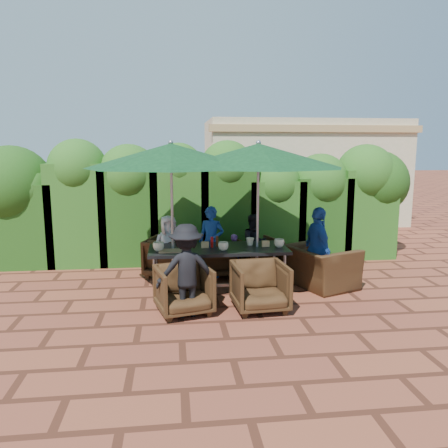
{
  "coord_description": "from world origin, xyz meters",
  "views": [
    {
      "loc": [
        -0.64,
        -6.71,
        2.31
      ],
      "look_at": [
        0.21,
        0.4,
        1.09
      ],
      "focal_mm": 35.0,
      "sensor_mm": 36.0,
      "label": 1
    }
  ],
  "objects": [
    {
      "name": "ground",
      "position": [
        0.0,
        0.0,
        0.0
      ],
      "size": [
        80.0,
        80.0,
        0.0
      ],
      "primitive_type": "plane",
      "color": "brown",
      "rests_on": "ground"
    },
    {
      "name": "dining_table",
      "position": [
        0.08,
        0.14,
        0.67
      ],
      "size": [
        2.23,
        0.9,
        0.75
      ],
      "color": "black",
      "rests_on": "ground"
    },
    {
      "name": "umbrella_left",
      "position": [
        -0.65,
        0.13,
        2.21
      ],
      "size": [
        2.67,
        2.67,
        2.46
      ],
      "color": "gray",
      "rests_on": "ground"
    },
    {
      "name": "umbrella_right",
      "position": [
        0.73,
        0.15,
        2.21
      ],
      "size": [
        2.76,
        2.76,
        2.46
      ],
      "color": "gray",
      "rests_on": "ground"
    },
    {
      "name": "chair_far_left",
      "position": [
        -0.72,
        1.19,
        0.4
      ],
      "size": [
        0.98,
        0.95,
        0.8
      ],
      "primitive_type": "imported",
      "rotation": [
        0.0,
        0.0,
        2.78
      ],
      "color": "black",
      "rests_on": "ground"
    },
    {
      "name": "chair_far_mid",
      "position": [
        0.19,
        1.12,
        0.36
      ],
      "size": [
        0.77,
        0.73,
        0.71
      ],
      "primitive_type": "imported",
      "rotation": [
        0.0,
        0.0,
        3.01
      ],
      "color": "black",
      "rests_on": "ground"
    },
    {
      "name": "chair_far_right",
      "position": [
        0.95,
        1.16,
        0.37
      ],
      "size": [
        0.9,
        0.87,
        0.74
      ],
      "primitive_type": "imported",
      "rotation": [
        0.0,
        0.0,
        3.47
      ],
      "color": "black",
      "rests_on": "ground"
    },
    {
      "name": "chair_near_left",
      "position": [
        -0.5,
        -0.72,
        0.38
      ],
      "size": [
        0.88,
        0.85,
        0.76
      ],
      "primitive_type": "imported",
      "rotation": [
        0.0,
        0.0,
        0.25
      ],
      "color": "black",
      "rests_on": "ground"
    },
    {
      "name": "chair_near_right",
      "position": [
        0.6,
        -0.73,
        0.39
      ],
      "size": [
        0.8,
        0.76,
        0.77
      ],
      "primitive_type": "imported",
      "rotation": [
        0.0,
        0.0,
        0.08
      ],
      "color": "black",
      "rests_on": "ground"
    },
    {
      "name": "chair_end_right",
      "position": [
        1.85,
        0.22,
        0.47
      ],
      "size": [
        1.03,
        1.24,
        0.93
      ],
      "primitive_type": "imported",
      "rotation": [
        0.0,
        0.0,
        1.94
      ],
      "color": "black",
      "rests_on": "ground"
    },
    {
      "name": "adult_far_left",
      "position": [
        -0.72,
        0.99,
        0.58
      ],
      "size": [
        0.64,
        0.48,
        1.16
      ],
      "primitive_type": "imported",
      "rotation": [
        0.0,
        0.0,
        0.26
      ],
      "color": "silver",
      "rests_on": "ground"
    },
    {
      "name": "adult_far_mid",
      "position": [
        0.05,
        1.02,
        0.65
      ],
      "size": [
        0.58,
        0.53,
        1.31
      ],
      "primitive_type": "imported",
      "rotation": [
        0.0,
        0.0,
        -0.38
      ],
      "color": "#1B4295",
      "rests_on": "ground"
    },
    {
      "name": "adult_far_right",
      "position": [
        0.87,
        1.14,
        0.57
      ],
      "size": [
        0.63,
        0.51,
        1.13
      ],
      "primitive_type": "imported",
      "rotation": [
        0.0,
        0.0,
        0.38
      ],
      "color": "black",
      "rests_on": "ground"
    },
    {
      "name": "adult_near_left",
      "position": [
        -0.46,
        -0.81,
        0.65
      ],
      "size": [
        0.88,
        0.49,
        1.31
      ],
      "primitive_type": "imported",
      "rotation": [
        0.0,
        0.0,
        3.28
      ],
      "color": "black",
      "rests_on": "ground"
    },
    {
      "name": "adult_end_right",
      "position": [
        1.74,
        0.12,
        0.69
      ],
      "size": [
        0.49,
        0.85,
        1.39
      ],
      "primitive_type": "imported",
      "rotation": [
        0.0,
        0.0,
        1.68
      ],
      "color": "#1B4295",
      "rests_on": "ground"
    },
    {
      "name": "child_left",
      "position": [
        -0.4,
        1.1,
        0.38
      ],
      "size": [
        0.28,
        0.23,
        0.77
      ],
      "primitive_type": "imported",
      "rotation": [
        0.0,
        0.0,
        0.02
      ],
      "color": "#EE54AC",
      "rests_on": "ground"
    },
    {
      "name": "child_right",
      "position": [
        0.51,
        1.16,
        0.38
      ],
      "size": [
        0.33,
        0.3,
        0.76
      ],
      "primitive_type": "imported",
      "rotation": [
        0.0,
        0.0,
        0.36
      ],
      "color": "#7F4699",
      "rests_on": "ground"
    },
    {
      "name": "pedestrian_a",
      "position": [
        1.88,
        4.12,
        0.95
      ],
      "size": [
        1.78,
        0.68,
        1.89
      ],
      "primitive_type": "imported",
      "rotation": [
        0.0,
        0.0,
        3.11
      ],
      "color": "green",
      "rests_on": "ground"
    },
    {
      "name": "pedestrian_b",
      "position": [
        2.44,
        4.43,
        0.87
      ],
      "size": [
        0.92,
        0.67,
        1.74
      ],
      "primitive_type": "imported",
      "rotation": [
        0.0,
        0.0,
        3.34
      ],
      "color": "#EE54AC",
      "rests_on": "ground"
    },
    {
      "name": "pedestrian_c",
      "position": [
        3.59,
        4.16,
        0.91
      ],
      "size": [
        1.18,
        1.22,
        1.82
      ],
      "primitive_type": "imported",
      "rotation": [
        0.0,
        0.0,
        2.31
      ],
      "color": "#94929B",
      "rests_on": "ground"
    },
    {
      "name": "cup_a",
      "position": [
        -0.87,
        0.01,
        0.82
      ],
      "size": [
        0.18,
        0.18,
        0.14
      ],
      "primitive_type": "imported",
      "color": "beige",
      "rests_on": "dining_table"
    },
    {
      "name": "cup_b",
      "position": [
        -0.48,
        0.19,
        0.82
      ],
      "size": [
        0.14,
        0.14,
        0.14
      ],
      "primitive_type": "imported",
      "color": "beige",
      "rests_on": "dining_table"
    },
    {
      "name": "cup_c",
      "position": [
        0.14,
        -0.06,
        0.82
      ],
      "size": [
        0.17,
        0.17,
        0.13
      ],
      "primitive_type": "imported",
      "color": "beige",
      "rests_on": "dining_table"
    },
    {
      "name": "cup_d",
      "position": [
        0.62,
        0.24,
        0.81
      ],
      "size": [
        0.13,
        0.13,
        0.13
      ],
      "primitive_type": "imported",
      "color": "beige",
      "rests_on": "dining_table"
    },
    {
      "name": "cup_e",
      "position": [
        1.07,
        0.05,
        0.82
      ],
      "size": [
        0.17,
        0.17,
        0.14
      ],
      "primitive_type": "imported",
      "color": "beige",
      "rests_on": "dining_table"
    },
    {
      "name": "ketchup_bottle",
      "position": [
        -0.02,
        0.17,
        0.83
      ],
      "size": [
        0.04,
        0.04,
        0.17
      ],
      "primitive_type": "cylinder",
      "color": "#B20C0A",
      "rests_on": "dining_table"
    },
    {
      "name": "sauce_bottle",
      "position": [
        0.07,
        0.23,
        0.83
      ],
      "size": [
        0.04,
        0.04,
        0.17
      ],
      "primitive_type": "cylinder",
      "color": "#4C230C",
      "rests_on": "dining_table"
    },
    {
      "name": "serving_tray",
      "position": [
        -0.69,
        -0.05,
        0.76
      ],
      "size": [
        0.35,
        0.25,
        0.02
      ],
      "primitive_type": "cube",
      "color": "#966E48",
      "rests_on": "dining_table"
    },
    {
      "name": "number_block_left",
      "position": [
        -0.13,
        0.14,
        0.8
      ],
      "size": [
        0.12,
        0.06,
        0.1
      ],
      "primitive_type": "cube",
      "color": "tan",
      "rests_on": "dining_table"
    },
    {
      "name": "number_block_right",
      "position": [
        0.86,
        0.12,
        0.8
      ],
      "size": [
        0.12,
        0.06,
        0.1
      ],
      "primitive_type": "cube",
      "color": "tan",
      "rests_on": "dining_table"
    },
    {
      "name": "hedge_wall",
      "position": [
        -0.08,
        2.32,
        1.36
      ],
      "size": [
        9.1,
        1.6,
        2.53
      ],
      "color": "#1D3D10",
      "rests_on": "ground"
    },
    {
      "name": "building",
      "position": [
        3.5,
        6.99,
        1.61
      ],
      "size": [
        6.2,
        3.08,
        3.2
      ],
      "color": "beige",
      "rests_on": "ground"
    }
  ]
}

